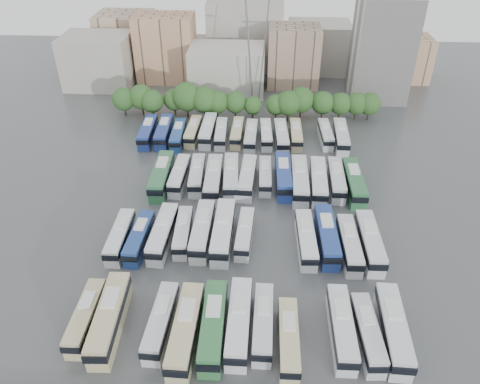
# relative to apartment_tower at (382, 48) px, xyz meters

# --- Properties ---
(ground) EXTENTS (220.00, 220.00, 0.00)m
(ground) POSITION_rel_apartment_tower_xyz_m (-34.00, -58.00, -13.00)
(ground) COLOR #424447
(ground) RESTS_ON ground
(tree_line) EXTENTS (65.13, 7.83, 8.90)m
(tree_line) POSITION_rel_apartment_tower_xyz_m (-35.83, -15.90, -8.50)
(tree_line) COLOR black
(tree_line) RESTS_ON ground
(city_buildings) EXTENTS (102.00, 35.00, 20.00)m
(city_buildings) POSITION_rel_apartment_tower_xyz_m (-41.46, 13.86, -5.13)
(city_buildings) COLOR #9E998E
(city_buildings) RESTS_ON ground
(apartment_tower) EXTENTS (14.00, 14.00, 26.00)m
(apartment_tower) POSITION_rel_apartment_tower_xyz_m (0.00, 0.00, 0.00)
(apartment_tower) COLOR silver
(apartment_tower) RESTS_ON ground
(electricity_pylon) EXTENTS (9.00, 6.91, 33.83)m
(electricity_pylon) POSITION_rel_apartment_tower_xyz_m (-32.00, -8.00, 5.66)
(electricity_pylon) COLOR slate
(electricity_pylon) RESTS_ON ground
(bus_r0_s1) EXTENTS (2.54, 11.34, 3.55)m
(bus_r0_s1) POSITION_rel_apartment_tower_xyz_m (-52.23, -81.13, -11.26)
(bus_r0_s1) COLOR #C3B586
(bus_r0_s1) RESTS_ON ground
(bus_r0_s2) EXTENTS (3.50, 13.70, 4.26)m
(bus_r0_s2) POSITION_rel_apartment_tower_xyz_m (-48.96, -81.45, -10.91)
(bus_r0_s2) COLOR #C1B684
(bus_r0_s2) RESTS_ON ground
(bus_r0_s4) EXTENTS (3.06, 11.68, 3.63)m
(bus_r0_s4) POSITION_rel_apartment_tower_xyz_m (-42.27, -81.43, -11.22)
(bus_r0_s4) COLOR silver
(bus_r0_s4) RESTS_ON ground
(bus_r0_s5) EXTENTS (3.29, 13.50, 4.21)m
(bus_r0_s5) POSITION_rel_apartment_tower_xyz_m (-38.82, -82.82, -10.93)
(bus_r0_s5) COLOR #C6B888
(bus_r0_s5) RESTS_ON ground
(bus_r0_s6) EXTENTS (3.03, 13.22, 4.14)m
(bus_r0_s6) POSITION_rel_apartment_tower_xyz_m (-35.43, -82.00, -10.97)
(bus_r0_s6) COLOR #30703D
(bus_r0_s6) RESTS_ON ground
(bus_r0_s7) EXTENTS (3.00, 12.97, 4.06)m
(bus_r0_s7) POSITION_rel_apartment_tower_xyz_m (-32.20, -81.11, -11.01)
(bus_r0_s7) COLOR silver
(bus_r0_s7) RESTS_ON ground
(bus_r0_s8) EXTENTS (2.73, 11.59, 3.62)m
(bus_r0_s8) POSITION_rel_apartment_tower_xyz_m (-29.10, -80.95, -11.22)
(bus_r0_s8) COLOR silver
(bus_r0_s8) RESTS_ON ground
(bus_r0_s9) EXTENTS (2.50, 11.30, 3.54)m
(bus_r0_s9) POSITION_rel_apartment_tower_xyz_m (-25.89, -83.23, -11.26)
(bus_r0_s9) COLOR #CCBE8C
(bus_r0_s9) RESTS_ON ground
(bus_r0_s11) EXTENTS (2.73, 12.34, 3.87)m
(bus_r0_s11) POSITION_rel_apartment_tower_xyz_m (-19.11, -81.21, -11.10)
(bus_r0_s11) COLOR silver
(bus_r0_s11) RESTS_ON ground
(bus_r0_s12) EXTENTS (3.06, 11.44, 3.55)m
(bus_r0_s12) POSITION_rel_apartment_tower_xyz_m (-15.92, -81.84, -11.26)
(bus_r0_s12) COLOR silver
(bus_r0_s12) RESTS_ON ground
(bus_r0_s13) EXTENTS (3.35, 13.18, 4.11)m
(bus_r0_s13) POSITION_rel_apartment_tower_xyz_m (-12.64, -81.18, -10.98)
(bus_r0_s13) COLOR silver
(bus_r0_s13) RESTS_ON ground
(bus_r1_s1) EXTENTS (2.61, 11.44, 3.58)m
(bus_r1_s1) POSITION_rel_apartment_tower_xyz_m (-52.14, -64.70, -11.24)
(bus_r1_s1) COLOR silver
(bus_r1_s1) RESTS_ON ground
(bus_r1_s2) EXTENTS (2.92, 11.37, 3.54)m
(bus_r1_s2) POSITION_rel_apartment_tower_xyz_m (-48.99, -64.82, -11.26)
(bus_r1_s2) COLOR navy
(bus_r1_s2) RESTS_ON ground
(bus_r1_s3) EXTENTS (3.22, 12.67, 3.95)m
(bus_r1_s3) POSITION_rel_apartment_tower_xyz_m (-45.45, -63.69, -11.06)
(bus_r1_s3) COLOR silver
(bus_r1_s3) RESTS_ON ground
(bus_r1_s4) EXTENTS (2.86, 10.94, 3.40)m
(bus_r1_s4) POSITION_rel_apartment_tower_xyz_m (-42.30, -62.92, -11.33)
(bus_r1_s4) COLOR silver
(bus_r1_s4) RESTS_ON ground
(bus_r1_s5) EXTENTS (2.97, 12.92, 4.04)m
(bus_r1_s5) POSITION_rel_apartment_tower_xyz_m (-39.16, -62.71, -11.02)
(bus_r1_s5) COLOR silver
(bus_r1_s5) RESTS_ON ground
(bus_r1_s6) EXTENTS (3.19, 13.74, 4.30)m
(bus_r1_s6) POSITION_rel_apartment_tower_xyz_m (-35.77, -62.92, -10.89)
(bus_r1_s6) COLOR silver
(bus_r1_s6) RESTS_ON ground
(bus_r1_s7) EXTENTS (2.92, 10.98, 3.41)m
(bus_r1_s7) POSITION_rel_apartment_tower_xyz_m (-32.30, -62.71, -11.32)
(bus_r1_s7) COLOR silver
(bus_r1_s7) RESTS_ON ground
(bus_r1_s10) EXTENTS (3.06, 12.14, 3.78)m
(bus_r1_s10) POSITION_rel_apartment_tower_xyz_m (-22.52, -63.85, -11.14)
(bus_r1_s10) COLOR silver
(bus_r1_s10) RESTS_ON ground
(bus_r1_s11) EXTENTS (3.16, 13.07, 4.08)m
(bus_r1_s11) POSITION_rel_apartment_tower_xyz_m (-19.18, -63.06, -11.00)
(bus_r1_s11) COLOR navy
(bus_r1_s11) RESTS_ON ground
(bus_r1_s12) EXTENTS (2.84, 12.06, 3.77)m
(bus_r1_s12) POSITION_rel_apartment_tower_xyz_m (-15.87, -64.78, -11.15)
(bus_r1_s12) COLOR silver
(bus_r1_s12) RESTS_ON ground
(bus_r1_s13) EXTENTS (2.97, 12.89, 4.03)m
(bus_r1_s13) POSITION_rel_apartment_tower_xyz_m (-12.61, -64.16, -11.02)
(bus_r1_s13) COLOR silver
(bus_r1_s13) RESTS_ON ground
(bus_r2_s2) EXTENTS (3.26, 13.74, 4.29)m
(bus_r2_s2) POSITION_rel_apartment_tower_xyz_m (-48.92, -46.65, -10.89)
(bus_r2_s2) COLOR #2D6A41
(bus_r2_s2) RESTS_ON ground
(bus_r2_s3) EXTENTS (2.91, 11.78, 3.67)m
(bus_r2_s3) POSITION_rel_apartment_tower_xyz_m (-45.64, -45.93, -11.20)
(bus_r2_s3) COLOR silver
(bus_r2_s3) RESTS_ON ground
(bus_r2_s4) EXTENTS (3.08, 11.81, 3.67)m
(bus_r2_s4) POSITION_rel_apartment_tower_xyz_m (-42.28, -45.60, -11.20)
(bus_r2_s4) COLOR silver
(bus_r2_s4) RESTS_ON ground
(bus_r2_s5) EXTENTS (3.20, 13.30, 4.15)m
(bus_r2_s5) POSITION_rel_apartment_tower_xyz_m (-38.93, -47.13, -10.96)
(bus_r2_s5) COLOR silver
(bus_r2_s5) RESTS_ON ground
(bus_r2_s6) EXTENTS (3.45, 12.92, 4.01)m
(bus_r2_s6) POSITION_rel_apartment_tower_xyz_m (-35.65, -45.99, -11.03)
(bus_r2_s6) COLOR silver
(bus_r2_s6) RESTS_ON ground
(bus_r2_s7) EXTENTS (3.30, 12.51, 3.89)m
(bus_r2_s7) POSITION_rel_apartment_tower_xyz_m (-32.52, -46.14, -11.09)
(bus_r2_s7) COLOR silver
(bus_r2_s7) RESTS_ON ground
(bus_r2_s8) EXTENTS (2.52, 10.92, 3.42)m
(bus_r2_s8) POSITION_rel_apartment_tower_xyz_m (-29.17, -44.98, -11.32)
(bus_r2_s8) COLOR silver
(bus_r2_s8) RESTS_ON ground
(bus_r2_s9) EXTENTS (3.16, 13.25, 4.14)m
(bus_r2_s9) POSITION_rel_apartment_tower_xyz_m (-25.70, -45.39, -10.97)
(bus_r2_s9) COLOR navy
(bus_r2_s9) RESTS_ON ground
(bus_r2_s10) EXTENTS (3.14, 13.68, 4.28)m
(bus_r2_s10) POSITION_rel_apartment_tower_xyz_m (-22.66, -46.94, -10.90)
(bus_r2_s10) COLOR silver
(bus_r2_s10) RESTS_ON ground
(bus_r2_s11) EXTENTS (3.44, 13.33, 4.15)m
(bus_r2_s11) POSITION_rel_apartment_tower_xyz_m (-19.16, -46.95, -10.96)
(bus_r2_s11) COLOR silver
(bus_r2_s11) RESTS_ON ground
(bus_r2_s12) EXTENTS (3.03, 12.38, 3.86)m
(bus_r2_s12) POSITION_rel_apartment_tower_xyz_m (-15.67, -45.99, -11.10)
(bus_r2_s12) COLOR silver
(bus_r2_s12) RESTS_ON ground
(bus_r2_s13) EXTENTS (3.02, 13.31, 4.17)m
(bus_r2_s13) POSITION_rel_apartment_tower_xyz_m (-12.56, -47.06, -10.95)
(bus_r2_s13) COLOR #2D693D
(bus_r2_s13) RESTS_ON ground
(bus_r3_s0) EXTENTS (3.08, 12.40, 3.87)m
(bus_r3_s0) POSITION_rel_apartment_tower_xyz_m (-55.68, -28.18, -11.10)
(bus_r3_s0) COLOR navy
(bus_r3_s0) RESTS_ON ground
(bus_r3_s1) EXTENTS (3.15, 12.62, 3.93)m
(bus_r3_s1) POSITION_rel_apartment_tower_xyz_m (-52.06, -27.87, -11.07)
(bus_r3_s1) COLOR navy
(bus_r3_s1) RESTS_ON ground
(bus_r3_s2) EXTENTS (2.89, 11.61, 3.62)m
(bus_r3_s2) POSITION_rel_apartment_tower_xyz_m (-48.66, -29.08, -11.22)
(bus_r3_s2) COLOR navy
(bus_r3_s2) RESTS_ON ground
(bus_r3_s3) EXTENTS (2.87, 11.49, 3.58)m
(bus_r3_s3) POSITION_rel_apartment_tower_xyz_m (-45.56, -27.12, -11.24)
(bus_r3_s3) COLOR #CCBE8C
(bus_r3_s3) RESTS_ON ground
(bus_r3_s4) EXTENTS (3.02, 12.71, 3.97)m
(bus_r3_s4) POSITION_rel_apartment_tower_xyz_m (-42.23, -26.89, -11.05)
(bus_r3_s4) COLOR silver
(bus_r3_s4) RESTS_ON ground
(bus_r3_s5) EXTENTS (2.78, 11.32, 3.53)m
(bus_r3_s5) POSITION_rel_apartment_tower_xyz_m (-39.17, -27.81, -11.27)
(bus_r3_s5) COLOR silver
(bus_r3_s5) RESTS_ON ground
(bus_r3_s6) EXTENTS (2.70, 11.20, 3.50)m
(bus_r3_s6) POSITION_rel_apartment_tower_xyz_m (-35.61, -27.13, -11.28)
(bus_r3_s6) COLOR #CAB88B
(bus_r3_s6) RESTS_ON ground
(bus_r3_s7) EXTENTS (2.84, 11.79, 3.68)m
(bus_r3_s7) POSITION_rel_apartment_tower_xyz_m (-32.46, -28.79, -11.19)
(bus_r3_s7) COLOR silver
(bus_r3_s7) RESTS_ON ground
(bus_r3_s8) EXTENTS (2.96, 11.26, 3.50)m
(bus_r3_s8) POSITION_rel_apartment_tower_xyz_m (-29.13, -27.63, -11.28)
(bus_r3_s8) COLOR silver
(bus_r3_s8) RESTS_ON ground
(bus_r3_s9) EXTENTS (3.30, 12.39, 3.85)m
(bus_r3_s9) POSITION_rel_apartment_tower_xyz_m (-25.75, -28.73, -11.11)
(bus_r3_s9) COLOR silver
(bus_r3_s9) RESTS_ON ground
(bus_r3_s10) EXTENTS (2.52, 11.37, 3.56)m
(bus_r3_s10) POSITION_rel_apartment_tower_xyz_m (-22.47, -27.38, -11.25)
(bus_r3_s10) COLOR #C8BA8A
(bus_r3_s10) RESTS_ON ground
(bus_r3_s12) EXTENTS (2.82, 11.10, 3.46)m
(bus_r3_s12) POSITION_rel_apartment_tower_xyz_m (-15.84, -26.79, -11.30)
(bus_r3_s12) COLOR silver
(bus_r3_s12) RESTS_ON ground
(bus_r3_s13) EXTENTS (3.24, 12.75, 3.97)m
(bus_r3_s13) POSITION_rel_apartment_tower_xyz_m (-12.60, -28.20, -11.05)
(bus_r3_s13) COLOR silver
(bus_r3_s13) RESTS_ON ground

